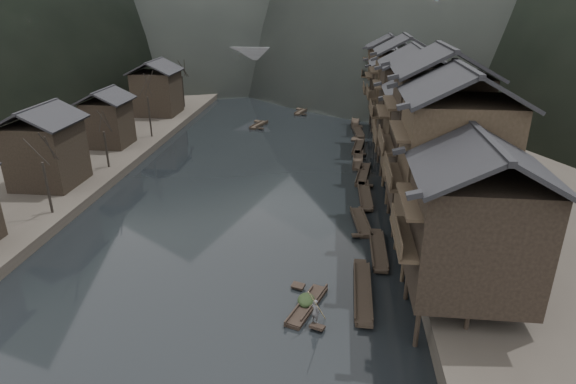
# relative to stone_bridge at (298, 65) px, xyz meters

# --- Properties ---
(water) EXTENTS (300.00, 300.00, 0.00)m
(water) POSITION_rel_stone_bridge_xyz_m (0.00, -72.00, -5.11)
(water) COLOR black
(water) RESTS_ON ground
(right_bank) EXTENTS (40.00, 200.00, 1.80)m
(right_bank) POSITION_rel_stone_bridge_xyz_m (35.00, -32.00, -4.21)
(right_bank) COLOR #2D2823
(right_bank) RESTS_ON ground
(left_bank) EXTENTS (40.00, 200.00, 1.20)m
(left_bank) POSITION_rel_stone_bridge_xyz_m (-35.00, -32.00, -4.51)
(left_bank) COLOR #2D2823
(left_bank) RESTS_ON ground
(stilt_houses) EXTENTS (9.00, 67.60, 15.93)m
(stilt_houses) POSITION_rel_stone_bridge_xyz_m (17.28, -53.37, 3.68)
(stilt_houses) COLOR black
(stilt_houses) RESTS_ON ground
(left_houses) EXTENTS (8.10, 53.20, 8.73)m
(left_houses) POSITION_rel_stone_bridge_xyz_m (-20.50, -51.88, 0.55)
(left_houses) COLOR black
(left_houses) RESTS_ON left_bank
(bare_trees) EXTENTS (3.96, 60.62, 7.91)m
(bare_trees) POSITION_rel_stone_bridge_xyz_m (-17.00, -51.70, 1.48)
(bare_trees) COLOR black
(bare_trees) RESTS_ON left_bank
(moored_sampans) EXTENTS (2.77, 55.35, 0.47)m
(moored_sampans) POSITION_rel_stone_bridge_xyz_m (11.97, -54.31, -4.91)
(moored_sampans) COLOR black
(moored_sampans) RESTS_ON water
(midriver_boats) EXTENTS (8.28, 14.96, 0.44)m
(midriver_boats) POSITION_rel_stone_bridge_xyz_m (-0.42, -27.79, -4.91)
(midriver_boats) COLOR black
(midriver_boats) RESTS_ON water
(stone_bridge) EXTENTS (40.00, 6.00, 9.00)m
(stone_bridge) POSITION_rel_stone_bridge_xyz_m (0.00, 0.00, 0.00)
(stone_bridge) COLOR #4C4C4F
(stone_bridge) RESTS_ON ground
(hero_sampan) EXTENTS (2.66, 5.28, 0.44)m
(hero_sampan) POSITION_rel_stone_bridge_xyz_m (7.53, -79.34, -4.91)
(hero_sampan) COLOR black
(hero_sampan) RESTS_ON water
(cargo_heap) EXTENTS (1.17, 1.53, 0.70)m
(cargo_heap) POSITION_rel_stone_bridge_xyz_m (7.44, -79.11, -4.32)
(cargo_heap) COLOR black
(cargo_heap) RESTS_ON hero_sampan
(boatman) EXTENTS (0.73, 0.70, 1.68)m
(boatman) POSITION_rel_stone_bridge_xyz_m (8.15, -81.08, -3.83)
(boatman) COLOR #4E4E50
(boatman) RESTS_ON hero_sampan
(bamboo_pole) EXTENTS (1.27, 2.03, 3.65)m
(bamboo_pole) POSITION_rel_stone_bridge_xyz_m (8.35, -81.08, -1.16)
(bamboo_pole) COLOR #8C7A51
(bamboo_pole) RESTS_ON boatman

